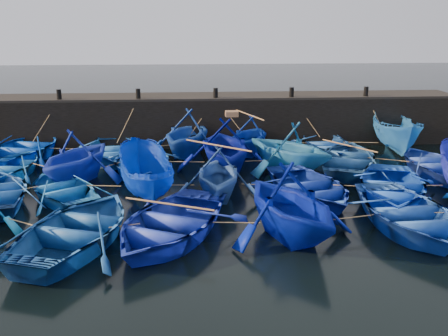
{
  "coord_description": "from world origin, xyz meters",
  "views": [
    {
      "loc": [
        -1.33,
        -16.32,
        6.58
      ],
      "look_at": [
        0.0,
        3.2,
        0.7
      ],
      "focal_mm": 40.0,
      "sensor_mm": 36.0,
      "label": 1
    }
  ],
  "objects": [
    {
      "name": "boat_21",
      "position": [
        -4.75,
        -2.29,
        0.56
      ],
      "size": [
        5.39,
        6.37,
        1.13
      ],
      "primitive_type": "imported",
      "rotation": [
        0.0,
        0.0,
        2.82
      ],
      "color": "navy",
      "rests_on": "ground"
    },
    {
      "name": "boat_7",
      "position": [
        -6.05,
        3.98,
        1.14
      ],
      "size": [
        5.13,
        5.44,
        2.28
      ],
      "primitive_type": "imported",
      "rotation": [
        0.0,
        0.0,
        2.74
      ],
      "color": "#1128A6",
      "rests_on": "ground"
    },
    {
      "name": "boat_24",
      "position": [
        5.6,
        -1.79,
        0.56
      ],
      "size": [
        4.18,
        5.64,
        1.13
      ],
      "primitive_type": "imported",
      "rotation": [
        0.0,
        0.0,
        0.05
      ],
      "color": "#18449F",
      "rests_on": "ground"
    },
    {
      "name": "boat_11",
      "position": [
        5.73,
        4.88,
        0.55
      ],
      "size": [
        5.46,
        6.29,
        1.09
      ],
      "primitive_type": "imported",
      "rotation": [
        0.0,
        0.0,
        2.76
      ],
      "color": "navy",
      "rests_on": "ground"
    },
    {
      "name": "boat_4",
      "position": [
        5.51,
        7.85,
        0.48
      ],
      "size": [
        3.49,
        4.75,
        0.96
      ],
      "primitive_type": "imported",
      "rotation": [
        0.0,
        0.0,
        0.04
      ],
      "color": "#1F519B",
      "rests_on": "ground"
    },
    {
      "name": "boat_1",
      "position": [
        -5.06,
        7.24,
        0.55
      ],
      "size": [
        4.39,
        5.7,
        1.1
      ],
      "primitive_type": "imported",
      "rotation": [
        0.0,
        0.0,
        0.12
      ],
      "color": "blue",
      "rests_on": "ground"
    },
    {
      "name": "boat_22",
      "position": [
        -2.04,
        -2.05,
        0.57
      ],
      "size": [
        5.92,
        6.66,
        1.14
      ],
      "primitive_type": "imported",
      "rotation": [
        0.0,
        0.0,
        -0.44
      ],
      "color": "#182CA8",
      "rests_on": "ground"
    },
    {
      "name": "quay_top",
      "position": [
        0.0,
        10.5,
        2.56
      ],
      "size": [
        26.0,
        2.5,
        0.12
      ],
      "primitive_type": "cube",
      "color": "black",
      "rests_on": "quay_wall"
    },
    {
      "name": "bollard_0",
      "position": [
        -8.0,
        9.6,
        2.87
      ],
      "size": [
        0.24,
        0.24,
        0.5
      ],
      "primitive_type": "cylinder",
      "color": "black",
      "rests_on": "quay_top"
    },
    {
      "name": "boat_5",
      "position": [
        9.03,
        7.61,
        0.99
      ],
      "size": [
        2.63,
        5.33,
        1.97
      ],
      "primitive_type": "imported",
      "rotation": [
        0.0,
        0.0,
        -0.14
      ],
      "color": "blue",
      "rests_on": "ground"
    },
    {
      "name": "bollard_2",
      "position": [
        0.0,
        9.6,
        2.87
      ],
      "size": [
        0.24,
        0.24,
        0.5
      ],
      "primitive_type": "cylinder",
      "color": "black",
      "rests_on": "quay_top"
    },
    {
      "name": "boat_15",
      "position": [
        -3.08,
        1.6,
        0.96
      ],
      "size": [
        2.85,
        5.22,
        1.91
      ],
      "primitive_type": "imported",
      "rotation": [
        0.0,
        0.0,
        3.35
      ],
      "color": "#0027A5",
      "rests_on": "ground"
    },
    {
      "name": "boat_10",
      "position": [
        3.0,
        4.73,
        1.15
      ],
      "size": [
        5.74,
        5.79,
        2.31
      ],
      "primitive_type": "imported",
      "rotation": [
        0.0,
        0.0,
        3.87
      ],
      "color": "#1F6EB2",
      "rests_on": "ground"
    },
    {
      "name": "boat_17",
      "position": [
        3.1,
        1.2,
        0.52
      ],
      "size": [
        4.75,
        5.75,
        1.03
      ],
      "primitive_type": "imported",
      "rotation": [
        0.0,
        0.0,
        0.27
      ],
      "color": "navy",
      "rests_on": "ground"
    },
    {
      "name": "boat_3",
      "position": [
        1.58,
        7.81,
        1.0
      ],
      "size": [
        4.51,
        4.78,
        1.99
      ],
      "primitive_type": "imported",
      "rotation": [
        0.0,
        0.0,
        -0.42
      ],
      "color": "#032490",
      "rests_on": "ground"
    },
    {
      "name": "bollard_4",
      "position": [
        8.0,
        9.6,
        2.87
      ],
      "size": [
        0.24,
        0.24,
        0.5
      ],
      "primitive_type": "cylinder",
      "color": "black",
      "rests_on": "quay_top"
    },
    {
      "name": "boat_18",
      "position": [
        6.14,
        0.91,
        0.54
      ],
      "size": [
        5.15,
        6.1,
        1.08
      ],
      "primitive_type": "imported",
      "rotation": [
        0.0,
        0.0,
        -0.32
      ],
      "color": "blue",
      "rests_on": "ground"
    },
    {
      "name": "wooden_crate",
      "position": [
        0.43,
        4.67,
        2.68
      ],
      "size": [
        0.55,
        0.46,
        0.22
      ],
      "primitive_type": "cube",
      "color": "brown",
      "rests_on": "boat_9"
    },
    {
      "name": "boat_12",
      "position": [
        9.3,
        4.04,
        0.48
      ],
      "size": [
        3.45,
        4.74,
        0.97
      ],
      "primitive_type": "imported",
      "rotation": [
        0.0,
        0.0,
        3.17
      ],
      "color": "blue",
      "rests_on": "ground"
    },
    {
      "name": "boat_6",
      "position": [
        -9.17,
        5.0,
        0.46
      ],
      "size": [
        3.88,
        4.91,
        0.92
      ],
      "primitive_type": "imported",
      "rotation": [
        0.0,
        0.0,
        2.97
      ],
      "color": "#1356A7",
      "rests_on": "ground"
    },
    {
      "name": "bollard_3",
      "position": [
        4.0,
        9.6,
        2.87
      ],
      "size": [
        0.24,
        0.24,
        0.5
      ],
      "primitive_type": "cylinder",
      "color": "black",
      "rests_on": "quay_top"
    },
    {
      "name": "boat_0",
      "position": [
        -9.36,
        7.63,
        0.59
      ],
      "size": [
        5.25,
        6.43,
        1.17
      ],
      "primitive_type": "imported",
      "rotation": [
        0.0,
        0.0,
        2.9
      ],
      "color": "#02329A",
      "rests_on": "ground"
    },
    {
      "name": "boat_23",
      "position": [
        1.65,
        -2.24,
        1.2
      ],
      "size": [
        5.29,
        5.66,
        2.41
      ],
      "primitive_type": "imported",
      "rotation": [
        0.0,
        0.0,
        0.36
      ],
      "color": "#00118B",
      "rests_on": "ground"
    },
    {
      "name": "loose_oars",
      "position": [
        1.23,
        3.05,
        1.6
      ],
      "size": [
        10.02,
        11.94,
        1.01
      ],
      "color": "#99724C",
      "rests_on": "ground"
    },
    {
      "name": "boat_14",
      "position": [
        -6.18,
        1.76,
        0.44
      ],
      "size": [
        4.87,
        5.17,
        0.87
      ],
      "primitive_type": "imported",
      "rotation": [
        0.0,
        0.0,
        3.75
      ],
      "color": "#1156A7",
      "rests_on": "ground"
    },
    {
      "name": "boat_2",
      "position": [
        -1.52,
        7.82,
        1.17
      ],
      "size": [
        5.11,
        5.48,
        2.35
      ],
      "primitive_type": "imported",
      "rotation": [
        0.0,
        0.0,
        -0.34
      ],
      "color": "#143D93",
      "rests_on": "ground"
    },
    {
      "name": "bollard_1",
      "position": [
        -4.0,
        9.6,
        2.87
      ],
      "size": [
        0.24,
        0.24,
        0.5
      ],
      "primitive_type": "cylinder",
      "color": "black",
      "rests_on": "quay_top"
    },
    {
      "name": "mooring_ropes",
      "position": [
        -0.0,
        5.05,
        0.88
      ],
      "size": [
        18.43,
        11.83,
        2.1
      ],
      "color": "tan",
      "rests_on": "ground"
    },
    {
      "name": "boat_8",
      "position": [
        -3.55,
        4.88,
        0.54
      ],
      "size": [
        3.96,
        5.35,
        1.07
      ],
      "primitive_type": "imported",
      "rotation": [
        0.0,
        0.0,
        0.05
      ],
      "color": "blue",
      "rests_on": "ground"
    },
    {
      "name": "quay_wall",
      "position": [
        0.0,
        10.5,
        1.25
      ],
      "size": [
        26.0,
        2.5,
        2.5
      ],
      "primitive_type": "cube",
      "color": "black",
      "rests_on": "ground"
    },
    {
      "name": "boat_16",
      "position": [
        -0.34,
        1.56,
        1.02
      ],
      "size": [
        3.68,
        4.17,
        2.04
      ],
      "primitive_type": "imported",
      "rotation": [
        0.0,
        0.0,
        -0.09
      ],
      "color": "#29529E",
      "rests_on": "ground"
    },
    {
      "name": "boat_9",
      "position": [
        0.13,
        4.67,
        1.28
      ],
      "size": [
        4.46,
        5.09,
        2.56
      ],
      "primitive_type": "imported",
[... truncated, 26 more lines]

